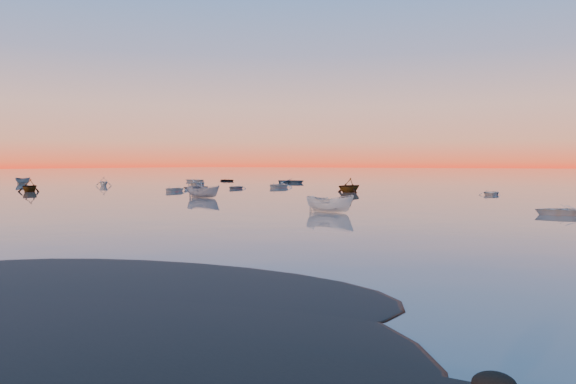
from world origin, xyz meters
The scene contains 4 objects.
ground centered at (0.00, 100.00, 0.00)m, with size 600.00×600.00×0.00m, color #695E57.
moored_fleet centered at (0.00, 53.00, 0.00)m, with size 124.00×58.00×1.20m, color silver, non-canonical shape.
boat_near_left centered at (-21.77, 42.22, 0.00)m, with size 3.96×1.65×0.99m, color silver.
boat_near_center centered at (-10.30, 33.87, 0.00)m, with size 3.74×1.58×1.29m, color slate.
Camera 1 is at (26.44, -12.25, 3.62)m, focal length 35.00 mm.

